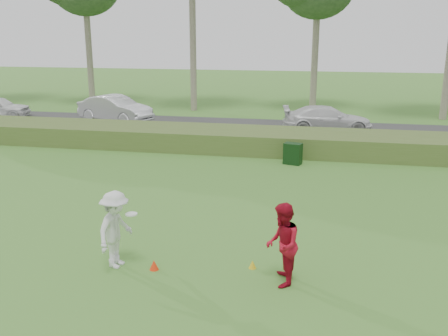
% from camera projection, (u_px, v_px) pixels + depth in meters
% --- Properties ---
extents(ground, '(120.00, 120.00, 0.00)m').
position_uv_depth(ground, '(189.00, 268.00, 11.46)').
color(ground, '#377226').
rests_on(ground, ground).
extents(reed_strip, '(80.00, 3.00, 0.90)m').
position_uv_depth(reed_strip, '(259.00, 140.00, 22.68)').
color(reed_strip, '#425D25').
rests_on(reed_strip, ground).
extents(park_road, '(80.00, 6.00, 0.06)m').
position_uv_depth(park_road, '(271.00, 129.00, 27.51)').
color(park_road, '#2D2D2D').
rests_on(park_road, ground).
extents(player_white, '(0.96, 1.26, 1.80)m').
position_uv_depth(player_white, '(116.00, 229.00, 11.31)').
color(player_white, silver).
rests_on(player_white, ground).
extents(player_red, '(0.76, 0.94, 1.81)m').
position_uv_depth(player_red, '(282.00, 245.00, 10.50)').
color(player_red, '#A40E21').
rests_on(player_red, ground).
extents(cone_orange, '(0.21, 0.21, 0.23)m').
position_uv_depth(cone_orange, '(154.00, 265.00, 11.33)').
color(cone_orange, red).
rests_on(cone_orange, ground).
extents(cone_yellow, '(0.17, 0.17, 0.19)m').
position_uv_depth(cone_yellow, '(252.00, 264.00, 11.40)').
color(cone_yellow, gold).
rests_on(cone_yellow, ground).
extents(utility_cabinet, '(0.79, 0.61, 0.87)m').
position_uv_depth(utility_cabinet, '(293.00, 154.00, 20.29)').
color(utility_cabinet, black).
rests_on(utility_cabinet, ground).
extents(car_mid, '(4.95, 3.08, 1.54)m').
position_uv_depth(car_mid, '(115.00, 109.00, 29.46)').
color(car_mid, silver).
rests_on(car_mid, park_road).
extents(car_right, '(4.90, 2.51, 1.36)m').
position_uv_depth(car_right, '(327.00, 119.00, 26.49)').
color(car_right, silver).
rests_on(car_right, park_road).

